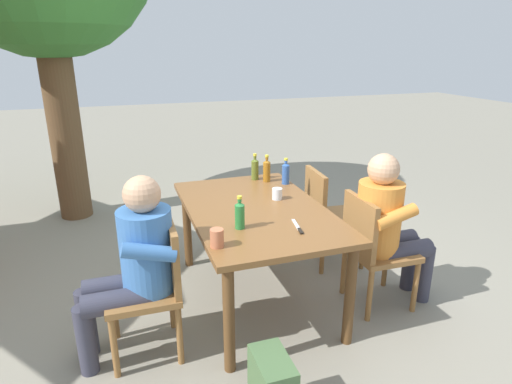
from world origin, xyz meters
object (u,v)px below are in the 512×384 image
object	(u,v)px
dining_table	(256,219)
person_in_white_shirt	(387,223)
chair_near_left	(372,246)
bottle_green	(240,214)
table_knife	(298,227)
cup_terracotta	(217,238)
bottle_blue	(286,173)
cup_glass	(277,194)
bottle_amber	(267,170)
chair_far_left	(155,282)
person_in_plaid_shirt	(134,260)
bottle_olive	(255,168)
chair_near_right	(327,212)

from	to	relation	value
dining_table	person_in_white_shirt	size ratio (longest dim) A/B	1.32
chair_near_left	bottle_green	bearing A→B (deg)	88.26
table_knife	cup_terracotta	bearing A→B (deg)	99.58
person_in_white_shirt	bottle_blue	bearing A→B (deg)	30.46
cup_glass	table_knife	size ratio (longest dim) A/B	0.36
cup_terracotta	dining_table	bearing A→B (deg)	-38.37
bottle_amber	bottle_green	distance (m)	1.02
chair_near_left	bottle_blue	size ratio (longest dim) A/B	3.86
dining_table	bottle_amber	distance (m)	0.67
dining_table	chair_far_left	world-z (taller)	chair_far_left
chair_far_left	bottle_amber	world-z (taller)	bottle_amber
bottle_amber	table_knife	size ratio (longest dim) A/B	0.98
bottle_green	chair_far_left	bearing A→B (deg)	93.44
chair_far_left	table_knife	distance (m)	0.97
person_in_white_shirt	bottle_blue	distance (m)	0.95
chair_near_left	person_in_white_shirt	distance (m)	0.20
chair_near_left	person_in_plaid_shirt	bearing A→B (deg)	90.07
dining_table	chair_near_left	size ratio (longest dim) A/B	1.79
bottle_amber	table_knife	bearing A→B (deg)	171.58
cup_glass	dining_table	bearing A→B (deg)	118.99
chair_far_left	cup_glass	world-z (taller)	chair_far_left
bottle_blue	cup_terracotta	bearing A→B (deg)	139.55
dining_table	bottle_olive	bearing A→B (deg)	-17.89
cup_terracotta	chair_near_left	bearing A→B (deg)	-81.32
person_in_plaid_shirt	bottle_amber	size ratio (longest dim) A/B	4.99
dining_table	cup_glass	xyz separation A→B (m)	(0.12, -0.21, 0.14)
chair_near_right	dining_table	bearing A→B (deg)	114.47
bottle_blue	table_knife	bearing A→B (deg)	162.65
chair_far_left	table_knife	xyz separation A→B (m)	(-0.09, -0.92, 0.27)
chair_near_right	chair_far_left	bearing A→B (deg)	114.33
chair_far_left	person_in_white_shirt	world-z (taller)	person_in_white_shirt
bottle_olive	cup_glass	size ratio (longest dim) A/B	2.66
person_in_white_shirt	chair_far_left	bearing A→B (deg)	90.06
cup_glass	cup_terracotta	size ratio (longest dim) A/B	0.79
person_in_plaid_shirt	dining_table	bearing A→B (deg)	-68.58
chair_near_left	bottle_olive	distance (m)	1.21
chair_near_left	bottle_amber	world-z (taller)	bottle_amber
cup_glass	person_in_plaid_shirt	bearing A→B (deg)	112.94
person_in_plaid_shirt	cup_terracotta	world-z (taller)	person_in_plaid_shirt
dining_table	chair_near_right	world-z (taller)	chair_near_right
chair_far_left	bottle_blue	world-z (taller)	bottle_blue
bottle_green	cup_glass	bearing A→B (deg)	-44.58
person_in_white_shirt	bottle_blue	xyz separation A→B (m)	(0.80, 0.47, 0.20)
chair_near_right	bottle_olive	xyz separation A→B (m)	(0.30, 0.57, 0.37)
dining_table	bottle_olive	size ratio (longest dim) A/B	6.69
chair_near_right	person_in_white_shirt	world-z (taller)	person_in_white_shirt
bottle_amber	chair_far_left	bearing A→B (deg)	130.66
dining_table	bottle_green	size ratio (longest dim) A/B	7.02
chair_near_right	person_in_white_shirt	bearing A→B (deg)	-171.21
bottle_olive	bottle_green	bearing A→B (deg)	156.22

